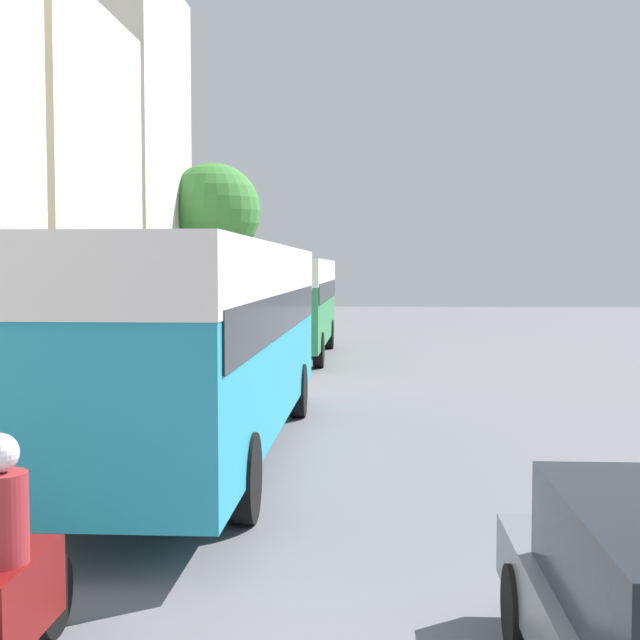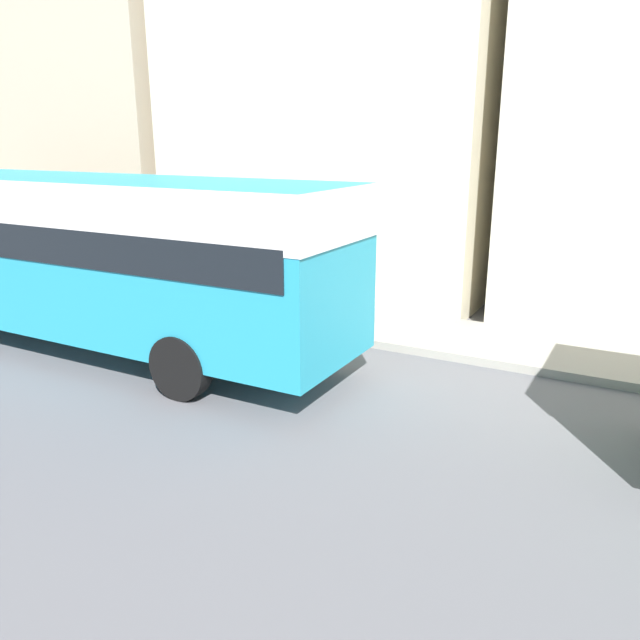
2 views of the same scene
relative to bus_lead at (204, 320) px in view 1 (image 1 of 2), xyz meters
name	(u,v)px [view 1 (image 1 of 2)]	position (x,y,z in m)	size (l,w,h in m)	color
building_end_row	(92,165)	(-7.40, 17.97, 4.36)	(5.60, 7.04, 12.78)	beige
bus_lead	(204,320)	(0.00, 0.00, 0.00)	(2.49, 11.24, 3.13)	teal
bus_following	(289,294)	(-0.14, 14.63, -0.05)	(2.50, 9.51, 3.04)	#2D8447
motorcycle_behind_lead	(6,588)	(0.10, -7.38, -1.34)	(0.38, 2.24, 1.73)	maroon
pedestrian_near_curb	(219,318)	(-3.06, 18.61, -1.04)	(0.37, 0.37, 1.64)	#232838
street_tree	(213,212)	(-3.61, 20.61, 2.88)	(3.65, 3.65, 6.61)	brown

